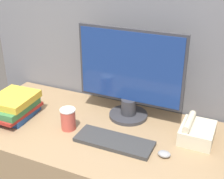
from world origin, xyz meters
name	(u,v)px	position (x,y,z in m)	size (l,w,h in m)	color
cubicle_panel_rear	(130,102)	(0.00, 0.75, 0.76)	(1.97, 0.04, 1.52)	slate
monitor	(130,77)	(0.06, 0.56, 1.02)	(0.60, 0.22, 0.52)	#333338
keyboard	(114,141)	(0.09, 0.28, 0.78)	(0.40, 0.15, 0.02)	#333333
mouse	(164,154)	(0.35, 0.28, 0.79)	(0.06, 0.05, 0.03)	gray
coffee_cup	(68,119)	(-0.19, 0.30, 0.83)	(0.08, 0.08, 0.12)	#BF4C3F
book_stack	(15,106)	(-0.53, 0.29, 0.84)	(0.23, 0.29, 0.13)	#264C8C
desk_telephone	(197,132)	(0.46, 0.48, 0.82)	(0.17, 0.20, 0.11)	beige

